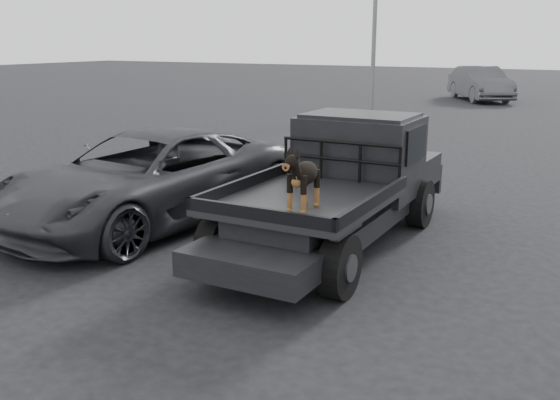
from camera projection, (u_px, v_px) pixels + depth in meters
The scene contains 7 objects.
ground at pixel (304, 296), 7.22m from camera, with size 120.00×120.00×0.00m, color black.
flatbed_ute at pixel (333, 214), 8.91m from camera, with size 2.00×5.40×0.92m, color black, non-canonical shape.
ute_cab at pixel (360, 143), 9.49m from camera, with size 1.72×1.30×0.88m, color black, non-canonical shape.
headache_rack at pixel (340, 161), 8.89m from camera, with size 1.80×0.08×0.55m, color black, non-canonical shape.
dog at pixel (304, 179), 7.36m from camera, with size 0.32×0.60×0.74m, color black, non-canonical shape.
parked_suv at pixel (149, 178), 9.96m from camera, with size 2.44×5.28×1.47m, color #2E2F33.
distant_car_a at pixel (480, 83), 29.95m from camera, with size 1.72×4.92×1.62m, color #45464A.
Camera 1 is at (2.96, -6.03, 2.89)m, focal length 40.00 mm.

